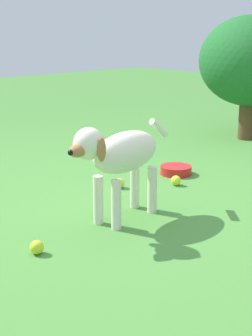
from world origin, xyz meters
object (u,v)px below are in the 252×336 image
at_px(tennis_ball_1, 37,247).
at_px(tennis_ball_2, 176,181).
at_px(dog, 120,155).
at_px(tennis_ball_0, 120,183).
at_px(water_bowl, 176,170).

bearing_deg(tennis_ball_1, tennis_ball_2, 102.61).
xyz_separation_m(dog, tennis_ball_0, (-0.43, 0.37, -0.33)).
height_order(tennis_ball_2, water_bowl, tennis_ball_2).
xyz_separation_m(dog, tennis_ball_2, (-0.22, 0.68, -0.33)).
xyz_separation_m(dog, water_bowl, (-0.40, 0.88, -0.33)).
distance_m(tennis_ball_1, water_bowl, 1.52).
distance_m(dog, tennis_ball_2, 0.79).
distance_m(tennis_ball_1, tennis_ball_2, 1.28).
relative_size(tennis_ball_1, tennis_ball_2, 1.00).
xyz_separation_m(dog, tennis_ball_1, (0.06, -0.57, -0.33)).
bearing_deg(water_bowl, tennis_ball_2, -47.40).
height_order(tennis_ball_0, tennis_ball_1, same).
bearing_deg(tennis_ball_0, dog, -40.99).
height_order(tennis_ball_0, water_bowl, tennis_ball_0).
bearing_deg(tennis_ball_2, dog, -72.13).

